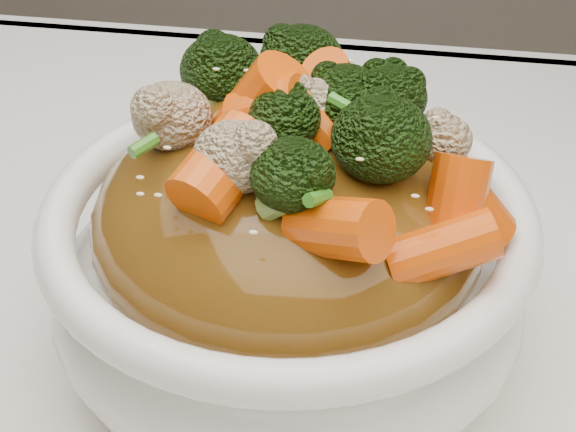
# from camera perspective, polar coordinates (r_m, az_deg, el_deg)

# --- Properties ---
(bowl) EXTENTS (0.28, 0.28, 0.09)m
(bowl) POSITION_cam_1_polar(r_m,az_deg,el_deg) (0.41, 0.00, -3.72)
(bowl) COLOR white
(bowl) RESTS_ON tablecloth
(sauce_base) EXTENTS (0.22, 0.22, 0.10)m
(sauce_base) POSITION_cam_1_polar(r_m,az_deg,el_deg) (0.39, 0.00, -0.36)
(sauce_base) COLOR brown
(sauce_base) RESTS_ON bowl
(carrots) EXTENTS (0.22, 0.22, 0.05)m
(carrots) POSITION_cam_1_polar(r_m,az_deg,el_deg) (0.36, 0.00, 7.80)
(carrots) COLOR #E95307
(carrots) RESTS_ON sauce_base
(broccoli) EXTENTS (0.22, 0.22, 0.04)m
(broccoli) POSITION_cam_1_polar(r_m,az_deg,el_deg) (0.36, 0.00, 7.66)
(broccoli) COLOR black
(broccoli) RESTS_ON sauce_base
(cauliflower) EXTENTS (0.22, 0.22, 0.04)m
(cauliflower) POSITION_cam_1_polar(r_m,az_deg,el_deg) (0.36, 0.00, 7.37)
(cauliflower) COLOR #CEB68D
(cauliflower) RESTS_ON sauce_base
(scallions) EXTENTS (0.16, 0.16, 0.02)m
(scallions) POSITION_cam_1_polar(r_m,az_deg,el_deg) (0.36, 0.00, 7.94)
(scallions) COLOR #327B1C
(scallions) RESTS_ON sauce_base
(sesame_seeds) EXTENTS (0.20, 0.20, 0.01)m
(sesame_seeds) POSITION_cam_1_polar(r_m,az_deg,el_deg) (0.36, 0.00, 7.94)
(sesame_seeds) COLOR #F7E8AF
(sesame_seeds) RESTS_ON sauce_base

